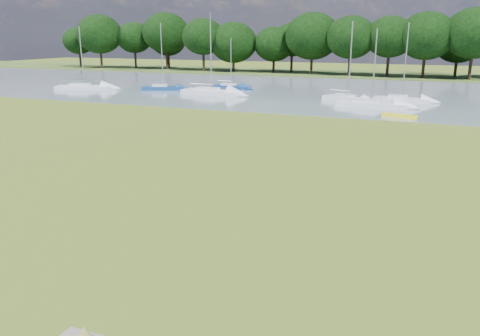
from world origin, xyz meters
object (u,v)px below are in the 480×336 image
at_px(kayak, 399,116).
at_px(sailboat_7, 231,86).
at_px(sailboat_1, 211,91).
at_px(sailboat_4, 348,97).
at_px(sailboat_2, 401,98).
at_px(sailboat_3, 163,87).
at_px(sailboat_9, 84,86).
at_px(sailboat_5, 371,103).

relative_size(kayak, sailboat_7, 0.45).
bearing_deg(sailboat_7, kayak, -24.88).
relative_size(sailboat_1, sailboat_4, 1.13).
xyz_separation_m(sailboat_1, sailboat_7, (-0.37, 7.33, -0.10)).
height_order(sailboat_2, sailboat_3, sailboat_3).
relative_size(sailboat_2, sailboat_4, 0.98).
bearing_deg(sailboat_1, sailboat_9, -169.06).
bearing_deg(sailboat_4, kayak, -31.85).
height_order(sailboat_2, sailboat_5, sailboat_2).
height_order(sailboat_7, sailboat_9, sailboat_9).
relative_size(sailboat_5, sailboat_7, 1.15).
height_order(sailboat_3, sailboat_7, sailboat_3).
distance_m(sailboat_1, sailboat_2, 22.70).
bearing_deg(sailboat_4, sailboat_3, -161.47).
distance_m(sailboat_1, sailboat_3, 8.49).
bearing_deg(sailboat_1, kayak, -13.86).
bearing_deg(sailboat_7, sailboat_5, -17.57).
bearing_deg(sailboat_5, sailboat_4, 137.35).
xyz_separation_m(sailboat_4, sailboat_7, (-17.35, 7.45, -0.08)).
bearing_deg(sailboat_4, sailboat_7, -179.52).
bearing_deg(sailboat_7, sailboat_4, -13.23).
bearing_deg(kayak, sailboat_1, 174.57).
bearing_deg(sailboat_9, sailboat_2, -16.40).
distance_m(sailboat_2, sailboat_4, 6.03).
bearing_deg(sailboat_9, sailboat_1, -17.34).
distance_m(kayak, sailboat_7, 28.60).
bearing_deg(kayak, sailboat_9, -174.75).
distance_m(sailboat_1, sailboat_7, 7.34).
distance_m(sailboat_7, sailboat_9, 20.25).
bearing_deg(sailboat_2, kayak, -85.98).
bearing_deg(sailboat_3, kayak, -42.79).
bearing_deg(sailboat_1, sailboat_7, 100.42).
distance_m(kayak, sailboat_4, 10.80).
xyz_separation_m(sailboat_3, sailboat_4, (25.19, -2.28, 0.02)).
distance_m(sailboat_5, sailboat_9, 38.73).
relative_size(kayak, sailboat_3, 0.35).
bearing_deg(sailboat_3, sailboat_1, -37.85).
distance_m(sailboat_1, sailboat_5, 20.15).
bearing_deg(sailboat_5, sailboat_7, 156.85).
distance_m(sailboat_1, sailboat_9, 18.81).
distance_m(sailboat_4, sailboat_9, 35.77).
relative_size(sailboat_4, sailboat_7, 1.27).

